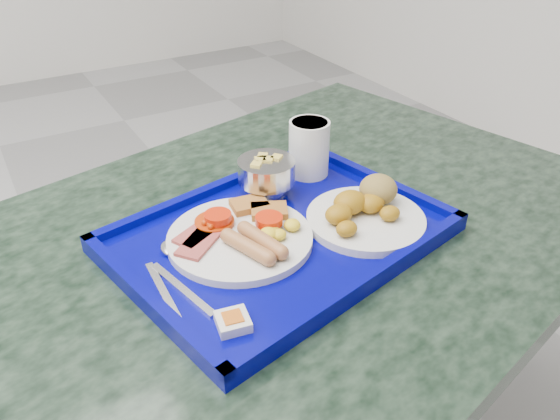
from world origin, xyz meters
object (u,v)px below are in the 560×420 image
Objects in this scene: table at (279,316)px; juice_cup at (309,146)px; fruit_bowl at (267,172)px; tray at (280,235)px; main_plate at (243,234)px; bread_plate at (366,210)px.

table is 0.31m from juice_cup.
fruit_bowl reaches higher than table.
table is 13.78× the size of fruit_bowl.
main_plate reaches higher than tray.
juice_cup is at bearing 40.41° from table.
table is 13.20× the size of juice_cup.
bread_plate is 1.84× the size of juice_cup.
tray is at bearing -115.98° from table.
main_plate is 2.16× the size of juice_cup.
fruit_bowl reaches higher than main_plate.
fruit_bowl is at bearing -164.98° from juice_cup.
fruit_bowl reaches higher than tray.
bread_plate reaches higher than table.
table is 0.23m from main_plate.
fruit_bowl is at bearing 122.12° from bread_plate.
main_plate is (-0.07, -0.02, 0.22)m from table.
juice_cup is at bearing 87.27° from bread_plate.
tray is at bearing -135.91° from juice_cup.
bread_plate is at bearing -30.35° from table.
table is 0.21m from tray.
main_plate is at bearing -164.98° from table.
tray is 5.62× the size of fruit_bowl.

